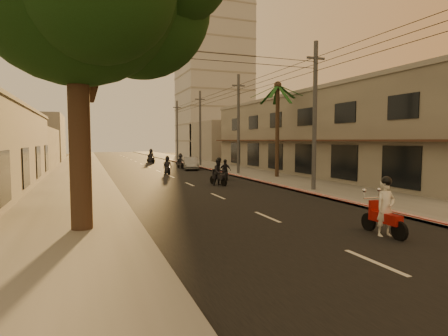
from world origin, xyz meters
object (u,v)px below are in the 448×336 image
at_px(scooter_red, 385,210).
at_px(parked_car, 191,163).
at_px(palm_tree, 278,91).
at_px(scooter_far_a, 167,166).
at_px(scooter_mid_b, 225,171).
at_px(scooter_far_c, 151,156).
at_px(scooter_mid_a, 219,173).
at_px(scooter_far_b, 180,162).

bearing_deg(scooter_red, parked_car, 88.24).
bearing_deg(palm_tree, scooter_far_a, 140.85).
bearing_deg(scooter_far_a, parked_car, 49.61).
distance_m(scooter_mid_b, parked_car, 11.01).
bearing_deg(scooter_red, scooter_far_c, 91.87).
xyz_separation_m(scooter_mid_a, scooter_far_b, (1.19, 15.98, -0.12)).
xyz_separation_m(scooter_red, scooter_far_b, (0.72, 30.75, -0.08)).
height_order(palm_tree, scooter_mid_a, palm_tree).
relative_size(scooter_mid_b, scooter_far_b, 0.97).
relative_size(palm_tree, scooter_mid_a, 4.19).
distance_m(scooter_red, parked_car, 28.84).
bearing_deg(scooter_mid_a, scooter_mid_b, 47.98).
xyz_separation_m(scooter_red, parked_car, (1.37, 28.81, -0.18)).
xyz_separation_m(palm_tree, scooter_red, (-5.77, -17.97, -6.30)).
xyz_separation_m(palm_tree, scooter_far_b, (-5.05, 12.78, -6.38)).
height_order(scooter_mid_a, scooter_far_b, scooter_mid_a).
xyz_separation_m(scooter_far_a, scooter_far_b, (2.79, 6.40, 0.00)).
bearing_deg(palm_tree, scooter_far_b, 111.55).
xyz_separation_m(scooter_red, scooter_mid_b, (1.12, 17.80, -0.11)).
bearing_deg(scooter_red, palm_tree, 73.17).
xyz_separation_m(scooter_far_b, scooter_far_c, (-1.38, 11.23, 0.12)).
relative_size(scooter_mid_a, scooter_far_c, 1.00).
relative_size(scooter_red, scooter_mid_a, 1.02).
bearing_deg(scooter_far_a, palm_tree, -41.92).
bearing_deg(scooter_mid_b, scooter_mid_a, -108.81).
bearing_deg(scooter_far_c, scooter_far_b, -103.37).
height_order(scooter_mid_b, scooter_far_a, scooter_far_a).
bearing_deg(parked_car, palm_tree, -56.05).
relative_size(scooter_mid_a, scooter_mid_b, 1.18).
distance_m(scooter_mid_a, parked_car, 14.16).
height_order(scooter_red, scooter_far_a, scooter_red).
bearing_deg(scooter_red, scooter_far_a, 95.81).
height_order(scooter_far_b, parked_car, scooter_far_b).
bearing_deg(palm_tree, scooter_far_c, 104.99).
height_order(palm_tree, scooter_red, palm_tree).
height_order(scooter_far_a, scooter_far_b, scooter_far_a).
bearing_deg(scooter_mid_a, palm_tree, 12.86).
xyz_separation_m(scooter_mid_b, scooter_far_b, (-0.40, 12.96, 0.03)).
bearing_deg(scooter_far_c, scooter_mid_a, -109.99).
bearing_deg(scooter_mid_a, parked_car, 68.24).
height_order(scooter_red, scooter_mid_b, scooter_red).
bearing_deg(palm_tree, parked_car, 112.10).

